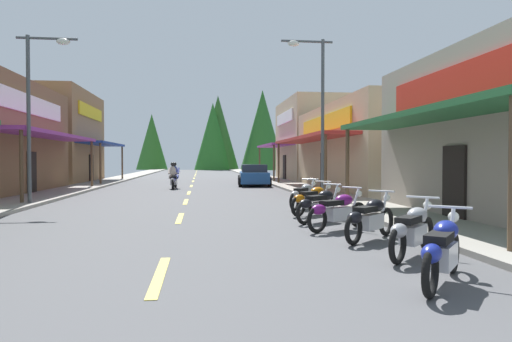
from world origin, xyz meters
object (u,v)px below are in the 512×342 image
at_px(motorcycle_parked_right_5, 313,199).
at_px(motorcycle_parked_right_6, 304,195).
at_px(streetlamp_left, 38,95).
at_px(motorcycle_parked_right_3, 338,210).
at_px(streetlamp_right, 315,97).
at_px(parked_car_curbside, 254,175).
at_px(motorcycle_parked_right_0, 442,249).
at_px(motorcycle_parked_right_1, 413,229).
at_px(rider_cruising_trailing, 175,178).
at_px(motorcycle_parked_right_4, 321,204).
at_px(rider_cruising_lead, 173,178).
at_px(motorcycle_parked_right_2, 370,217).

relative_size(motorcycle_parked_right_5, motorcycle_parked_right_6, 1.00).
xyz_separation_m(streetlamp_left, motorcycle_parked_right_3, (9.25, -7.04, -3.60)).
relative_size(streetlamp_right, parked_car_curbside, 1.52).
distance_m(motorcycle_parked_right_0, motorcycle_parked_right_1, 1.80).
bearing_deg(motorcycle_parked_right_3, motorcycle_parked_right_5, 54.77).
distance_m(streetlamp_right, motorcycle_parked_right_0, 13.51).
bearing_deg(motorcycle_parked_right_6, rider_cruising_trailing, 61.63).
bearing_deg(motorcycle_parked_right_6, streetlamp_right, 17.70).
xyz_separation_m(motorcycle_parked_right_0, motorcycle_parked_right_5, (0.18, 7.95, 0.00)).
bearing_deg(streetlamp_left, motorcycle_parked_right_3, -37.28).
bearing_deg(rider_cruising_trailing, motorcycle_parked_right_0, -165.65).
distance_m(motorcycle_parked_right_4, rider_cruising_lead, 15.71).
xyz_separation_m(motorcycle_parked_right_5, parked_car_curbside, (0.03, 16.06, 0.20)).
bearing_deg(streetlamp_right, motorcycle_parked_right_6, -110.74).
bearing_deg(rider_cruising_trailing, motorcycle_parked_right_2, -162.49).
bearing_deg(parked_car_curbside, streetlamp_left, 145.94).
relative_size(streetlamp_left, motorcycle_parked_right_0, 3.68).
xyz_separation_m(motorcycle_parked_right_2, motorcycle_parked_right_6, (-0.01, 6.23, 0.00)).
bearing_deg(motorcycle_parked_right_6, motorcycle_parked_right_0, -143.24).
distance_m(motorcycle_parked_right_0, rider_cruising_trailing, 22.06).
xyz_separation_m(motorcycle_parked_right_4, motorcycle_parked_right_6, (0.28, 3.31, 0.00)).
distance_m(motorcycle_parked_right_6, rider_cruising_lead, 12.72).
distance_m(motorcycle_parked_right_5, rider_cruising_trailing, 14.46).
xyz_separation_m(streetlamp_right, motorcycle_parked_right_1, (-1.07, -11.12, -3.85)).
bearing_deg(motorcycle_parked_right_3, motorcycle_parked_right_6, 54.54).
bearing_deg(motorcycle_parked_right_1, parked_car_curbside, 45.00).
bearing_deg(motorcycle_parked_right_6, parked_car_curbside, 38.74).
relative_size(motorcycle_parked_right_2, motorcycle_parked_right_6, 0.95).
bearing_deg(motorcycle_parked_right_0, motorcycle_parked_right_3, 39.56).
distance_m(motorcycle_parked_right_3, rider_cruising_lead, 17.13).
distance_m(motorcycle_parked_right_5, rider_cruising_lead, 14.27).
bearing_deg(motorcycle_parked_right_5, streetlamp_left, 118.33).
xyz_separation_m(streetlamp_right, parked_car_curbside, (-1.29, 11.15, -3.65)).
height_order(motorcycle_parked_right_3, rider_cruising_lead, rider_cruising_lead).
distance_m(streetlamp_left, motorcycle_parked_right_4, 11.36).
bearing_deg(motorcycle_parked_right_3, parked_car_curbside, 57.06).
relative_size(motorcycle_parked_right_4, parked_car_curbside, 0.39).
xyz_separation_m(streetlamp_right, motorcycle_parked_right_0, (-1.50, -12.87, -3.85)).
bearing_deg(motorcycle_parked_right_0, parked_car_curbside, 39.39).
bearing_deg(motorcycle_parked_right_4, motorcycle_parked_right_6, 46.62).
bearing_deg(streetlamp_right, motorcycle_parked_right_1, -95.52).
height_order(streetlamp_right, parked_car_curbside, streetlamp_right).
xyz_separation_m(streetlamp_left, motorcycle_parked_right_1, (9.64, -10.17, -3.60)).
bearing_deg(motorcycle_parked_right_0, rider_cruising_trailing, 52.45).
relative_size(streetlamp_left, motorcycle_parked_right_5, 3.63).
bearing_deg(motorcycle_parked_right_2, streetlamp_left, 95.73).
distance_m(motorcycle_parked_right_1, motorcycle_parked_right_6, 7.92).
height_order(motorcycle_parked_right_0, motorcycle_parked_right_5, same).
bearing_deg(streetlamp_right, streetlamp_left, -174.96).
relative_size(motorcycle_parked_right_2, motorcycle_parked_right_4, 0.95).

